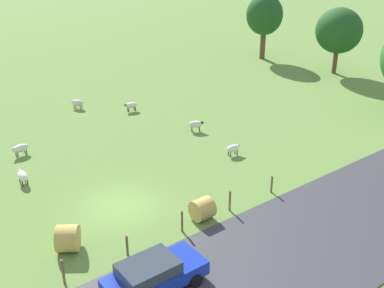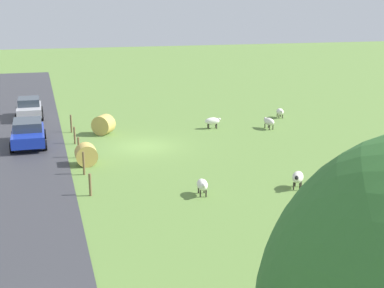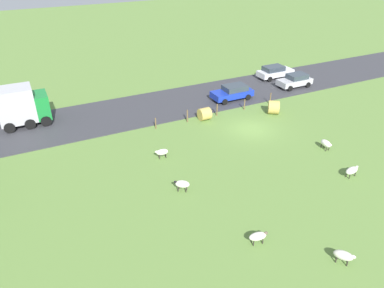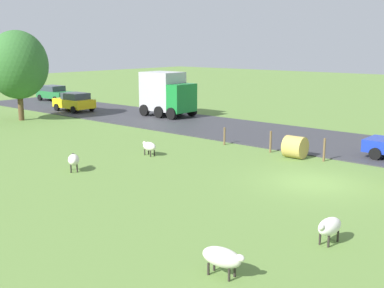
{
  "view_description": "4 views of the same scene",
  "coord_description": "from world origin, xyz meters",
  "px_view_note": "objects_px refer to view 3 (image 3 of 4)",
  "views": [
    {
      "loc": [
        21.16,
        -10.84,
        15.05
      ],
      "look_at": [
        -2.4,
        6.88,
        0.99
      ],
      "focal_mm": 45.87,
      "sensor_mm": 36.0,
      "label": 1
    },
    {
      "loc": [
        5.96,
        31.22,
        8.62
      ],
      "look_at": [
        -1.75,
        4.99,
        1.31
      ],
      "focal_mm": 48.86,
      "sensor_mm": 36.0,
      "label": 2
    },
    {
      "loc": [
        -24.3,
        18.12,
        15.37
      ],
      "look_at": [
        -1.68,
        6.98,
        1.03
      ],
      "focal_mm": 33.85,
      "sensor_mm": 36.0,
      "label": 3
    },
    {
      "loc": [
        -19.1,
        -9.29,
        6.05
      ],
      "look_at": [
        -0.82,
        6.35,
        1.03
      ],
      "focal_mm": 44.99,
      "sensor_mm": 36.0,
      "label": 4
    }
  ],
  "objects_px": {
    "sheep_0": "(258,236)",
    "sheep_1": "(352,170)",
    "car_2": "(295,80)",
    "sheep_3": "(162,152)",
    "sheep_2": "(343,255)",
    "truck_0": "(22,105)",
    "car_3": "(233,92)",
    "hay_bale_0": "(274,107)",
    "car_1": "(275,72)",
    "sheep_5": "(182,184)",
    "hay_bale_1": "(205,114)",
    "sheep_4": "(326,144)"
  },
  "relations": [
    {
      "from": "sheep_0",
      "to": "sheep_1",
      "type": "distance_m",
      "value": 10.46
    },
    {
      "from": "car_2",
      "to": "sheep_3",
      "type": "bearing_deg",
      "value": 111.32
    },
    {
      "from": "sheep_2",
      "to": "truck_0",
      "type": "bearing_deg",
      "value": 28.63
    },
    {
      "from": "sheep_0",
      "to": "car_3",
      "type": "relative_size",
      "value": 0.27
    },
    {
      "from": "hay_bale_0",
      "to": "sheep_2",
      "type": "bearing_deg",
      "value": 153.69
    },
    {
      "from": "sheep_2",
      "to": "car_1",
      "type": "relative_size",
      "value": 0.25
    },
    {
      "from": "sheep_1",
      "to": "sheep_3",
      "type": "height_order",
      "value": "sheep_1"
    },
    {
      "from": "sheep_3",
      "to": "sheep_5",
      "type": "bearing_deg",
      "value": 175.13
    },
    {
      "from": "car_1",
      "to": "car_3",
      "type": "distance_m",
      "value": 9.16
    },
    {
      "from": "sheep_1",
      "to": "sheep_2",
      "type": "relative_size",
      "value": 1.14
    },
    {
      "from": "car_1",
      "to": "hay_bale_1",
      "type": "bearing_deg",
      "value": 116.41
    },
    {
      "from": "sheep_3",
      "to": "car_1",
      "type": "xyz_separation_m",
      "value": [
        11.46,
        -19.9,
        0.35
      ]
    },
    {
      "from": "hay_bale_1",
      "to": "car_3",
      "type": "bearing_deg",
      "value": -58.72
    },
    {
      "from": "truck_0",
      "to": "car_2",
      "type": "bearing_deg",
      "value": -96.57
    },
    {
      "from": "hay_bale_0",
      "to": "truck_0",
      "type": "height_order",
      "value": "truck_0"
    },
    {
      "from": "sheep_3",
      "to": "hay_bale_1",
      "type": "relative_size",
      "value": 0.93
    },
    {
      "from": "hay_bale_1",
      "to": "truck_0",
      "type": "distance_m",
      "value": 17.02
    },
    {
      "from": "hay_bale_0",
      "to": "car_3",
      "type": "distance_m",
      "value": 5.23
    },
    {
      "from": "sheep_0",
      "to": "sheep_2",
      "type": "distance_m",
      "value": 4.62
    },
    {
      "from": "sheep_3",
      "to": "car_3",
      "type": "relative_size",
      "value": 0.25
    },
    {
      "from": "sheep_5",
      "to": "car_3",
      "type": "height_order",
      "value": "car_3"
    },
    {
      "from": "sheep_4",
      "to": "sheep_2",
      "type": "bearing_deg",
      "value": 140.0
    },
    {
      "from": "car_3",
      "to": "hay_bale_0",
      "type": "bearing_deg",
      "value": -160.1
    },
    {
      "from": "sheep_5",
      "to": "car_2",
      "type": "distance_m",
      "value": 24.04
    },
    {
      "from": "sheep_2",
      "to": "car_3",
      "type": "relative_size",
      "value": 0.25
    },
    {
      "from": "sheep_3",
      "to": "car_3",
      "type": "height_order",
      "value": "car_3"
    },
    {
      "from": "sheep_5",
      "to": "car_2",
      "type": "height_order",
      "value": "car_2"
    },
    {
      "from": "sheep_5",
      "to": "car_1",
      "type": "distance_m",
      "value": 25.95
    },
    {
      "from": "sheep_1",
      "to": "car_1",
      "type": "height_order",
      "value": "car_1"
    },
    {
      "from": "sheep_1",
      "to": "sheep_3",
      "type": "distance_m",
      "value": 14.42
    },
    {
      "from": "truck_0",
      "to": "car_3",
      "type": "bearing_deg",
      "value": -99.25
    },
    {
      "from": "car_2",
      "to": "car_3",
      "type": "bearing_deg",
      "value": 90.0
    },
    {
      "from": "sheep_1",
      "to": "car_2",
      "type": "relative_size",
      "value": 0.32
    },
    {
      "from": "sheep_2",
      "to": "sheep_4",
      "type": "xyz_separation_m",
      "value": [
        9.62,
        -8.07,
        0.02
      ]
    },
    {
      "from": "sheep_4",
      "to": "hay_bale_1",
      "type": "xyz_separation_m",
      "value": [
        9.53,
        6.39,
        0.05
      ]
    },
    {
      "from": "sheep_3",
      "to": "hay_bale_0",
      "type": "height_order",
      "value": "hay_bale_0"
    },
    {
      "from": "sheep_3",
      "to": "sheep_0",
      "type": "bearing_deg",
      "value": -172.88
    },
    {
      "from": "sheep_0",
      "to": "sheep_5",
      "type": "bearing_deg",
      "value": 15.53
    },
    {
      "from": "sheep_2",
      "to": "sheep_5",
      "type": "relative_size",
      "value": 1.0
    },
    {
      "from": "sheep_3",
      "to": "hay_bale_0",
      "type": "relative_size",
      "value": 0.83
    },
    {
      "from": "sheep_4",
      "to": "sheep_5",
      "type": "xyz_separation_m",
      "value": [
        0.08,
        13.16,
        0.02
      ]
    },
    {
      "from": "hay_bale_1",
      "to": "truck_0",
      "type": "bearing_deg",
      "value": 67.51
    },
    {
      "from": "sheep_0",
      "to": "sheep_5",
      "type": "xyz_separation_m",
      "value": [
        6.46,
        1.8,
        0.05
      ]
    },
    {
      "from": "truck_0",
      "to": "car_1",
      "type": "height_order",
      "value": "truck_0"
    },
    {
      "from": "sheep_1",
      "to": "sheep_0",
      "type": "bearing_deg",
      "value": 103.98
    },
    {
      "from": "hay_bale_0",
      "to": "car_2",
      "type": "distance_m",
      "value": 8.42
    },
    {
      "from": "car_3",
      "to": "truck_0",
      "type": "bearing_deg",
      "value": 80.75
    },
    {
      "from": "car_2",
      "to": "car_3",
      "type": "xyz_separation_m",
      "value": [
        0.0,
        8.62,
        0.01
      ]
    },
    {
      "from": "hay_bale_0",
      "to": "car_2",
      "type": "xyz_separation_m",
      "value": [
        4.91,
        -6.84,
        0.19
      ]
    },
    {
      "from": "sheep_0",
      "to": "sheep_5",
      "type": "relative_size",
      "value": 1.06
    }
  ]
}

